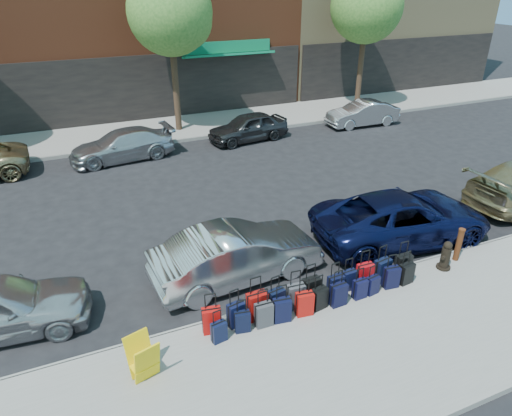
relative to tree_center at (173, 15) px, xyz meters
name	(u,v)px	position (x,y,z in m)	size (l,w,h in m)	color
ground	(240,217)	(-0.64, -9.50, -5.41)	(120.00, 120.00, 0.00)	black
sidewalk_near	(354,351)	(-0.64, -16.00, -5.34)	(60.00, 4.00, 0.15)	gray
sidewalk_far	(167,129)	(-0.64, 0.50, -5.34)	(60.00, 4.00, 0.15)	gray
curb_near	(307,295)	(-0.64, -13.98, -5.34)	(60.00, 0.08, 0.15)	gray
curb_far	(177,141)	(-0.64, -1.52, -5.34)	(60.00, 0.08, 0.15)	gray
tree_center	(173,15)	(0.00, 0.00, 0.00)	(3.80, 3.80, 7.27)	black
tree_right	(369,8)	(10.50, 0.00, 0.00)	(3.80, 3.80, 7.27)	black
suitcase_front_0	(212,320)	(-3.19, -14.34, -4.96)	(0.43, 0.29, 0.97)	#B40E0B
suitcase_front_1	(236,314)	(-2.63, -14.35, -4.97)	(0.41, 0.28, 0.92)	black
suitcase_front_2	(257,306)	(-2.12, -14.32, -4.93)	(0.46, 0.26, 1.07)	#960D09
suitcase_front_3	(276,300)	(-1.62, -14.26, -4.97)	(0.41, 0.27, 0.92)	black
suitcase_front_4	(296,296)	(-1.15, -14.33, -4.96)	(0.42, 0.25, 0.97)	#3C3C41
suitcase_front_5	(311,289)	(-0.70, -14.25, -4.95)	(0.42, 0.24, 0.99)	black
suitcase_front_6	(335,286)	(-0.09, -14.34, -4.97)	(0.39, 0.23, 0.92)	black
suitcase_front_7	(349,280)	(0.35, -14.25, -4.99)	(0.37, 0.22, 0.87)	black
suitcase_front_8	(365,275)	(0.81, -14.25, -4.96)	(0.41, 0.23, 0.97)	#A20A0F
suitcase_front_9	(382,270)	(1.30, -14.29, -4.95)	(0.45, 0.29, 1.00)	black
suitcase_front_10	(403,265)	(1.93, -14.31, -4.95)	(0.41, 0.23, 0.99)	black
suitcase_back_0	(219,332)	(-3.14, -14.66, -5.02)	(0.34, 0.23, 0.76)	black
suitcase_back_1	(242,322)	(-2.58, -14.58, -5.01)	(0.36, 0.25, 0.80)	black
suitcase_back_2	(264,315)	(-2.08, -14.60, -4.97)	(0.39, 0.23, 0.92)	#38383D
suitcase_back_3	(282,310)	(-1.65, -14.62, -4.97)	(0.42, 0.28, 0.92)	black
suitcase_back_4	(304,304)	(-1.09, -14.63, -4.97)	(0.41, 0.27, 0.92)	#AE100B
suitcase_back_5	(319,298)	(-0.66, -14.57, -4.99)	(0.39, 0.27, 0.87)	black
suitcase_back_6	(338,295)	(-0.20, -14.64, -4.98)	(0.40, 0.24, 0.92)	black
suitcase_back_7	(360,289)	(0.41, -14.62, -5.01)	(0.34, 0.21, 0.80)	black
suitcase_back_8	(373,285)	(0.79, -14.61, -5.02)	(0.35, 0.24, 0.77)	black
suitcase_back_9	(391,277)	(1.36, -14.57, -4.98)	(0.40, 0.26, 0.90)	black
suitcase_back_10	(406,273)	(1.81, -14.59, -4.98)	(0.40, 0.26, 0.89)	black
fire_hydrant	(446,256)	(3.16, -14.48, -4.89)	(0.41, 0.36, 0.81)	black
bollard	(459,244)	(3.76, -14.30, -4.77)	(0.18, 0.18, 0.95)	#38190C
display_rack	(143,359)	(-4.76, -15.01, -4.82)	(0.63, 0.67, 0.90)	yellow
car_near_1	(237,254)	(-1.91, -12.53, -4.69)	(1.53, 4.38, 1.44)	silver
car_near_2	(402,218)	(3.21, -12.64, -4.68)	(2.42, 5.25, 1.46)	#0C1238
car_far_1	(122,145)	(-3.28, -2.70, -4.78)	(1.76, 4.33, 1.26)	silver
car_far_2	(248,127)	(2.54, -2.52, -4.76)	(1.53, 3.81, 1.30)	#2E2E30
car_far_3	(362,114)	(8.86, -2.64, -4.79)	(1.32, 3.77, 1.24)	silver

